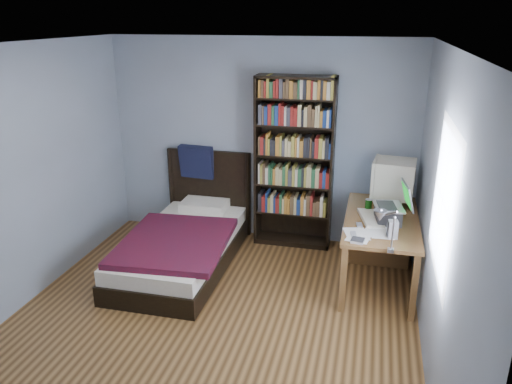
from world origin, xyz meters
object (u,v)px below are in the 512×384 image
speaker (393,229)px  bookshelf (294,163)px  desk (380,231)px  crt_monitor (392,179)px  soda_can (368,205)px  keyboard (371,218)px  bed (185,242)px  laptop (390,212)px  desk_lamp (382,219)px

speaker → bookshelf: bookshelf is taller
desk → crt_monitor: size_ratio=2.88×
crt_monitor → bookshelf: bearing=166.6°
soda_can → bookshelf: bearing=148.3°
keyboard → bookshelf: (-0.94, 0.80, 0.30)m
speaker → bookshelf: size_ratio=0.08×
keyboard → bookshelf: bearing=125.3°
desk → keyboard: size_ratio=3.12×
crt_monitor → bed: 2.45m
crt_monitor → laptop: size_ratio=1.17×
desk → desk_lamp: size_ratio=2.70×
desk_lamp → keyboard: size_ratio=1.16×
speaker → bed: bed is taller
desk_lamp → speaker: 0.75m
crt_monitor → laptop: (-0.02, -0.56, -0.17)m
laptop → keyboard: 0.21m
desk → desk_lamp: bearing=-91.1°
laptop → bookshelf: 1.41m
desk_lamp → keyboard: 1.13m
soda_can → desk_lamp: bearing=-84.8°
keyboard → soda_can: (-0.03, 0.24, 0.05)m
desk → bed: size_ratio=0.69×
crt_monitor → soda_can: bearing=-129.3°
bed → laptop: bearing=-0.7°
keyboard → desk: bearing=62.2°
keyboard → bookshelf: bookshelf is taller
laptop → keyboard: (-0.19, 0.03, -0.10)m
desk → bookshelf: (-1.05, 0.34, 0.63)m
soda_can → bed: size_ratio=0.06×
desk_lamp → bed: desk_lamp is taller
keyboard → speaker: bearing=-76.6°
desk → keyboard: (-0.11, -0.47, 0.33)m
desk_lamp → crt_monitor: bearing=85.7°
desk_lamp → speaker: desk_lamp is taller
laptop → speaker: 0.37m
laptop → keyboard: bearing=170.2°
speaker → bed: (-2.28, 0.40, -0.56)m
desk → soda_can: soda_can is taller
speaker → soda_can: size_ratio=1.33×
crt_monitor → bookshelf: (-1.14, 0.27, 0.03)m
desk_lamp → bed: bearing=154.1°
laptop → soda_can: laptop is taller
speaker → desk_lamp: bearing=-109.3°
crt_monitor → desk_lamp: (-0.12, -1.58, 0.15)m
desk_lamp → speaker: (0.12, 0.65, -0.35)m
laptop → speaker: (0.02, -0.37, -0.03)m
bookshelf → speaker: bearing=-46.4°
bookshelf → bed: 1.60m
keyboard → bed: bearing=166.0°
desk → bookshelf: bearing=162.3°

